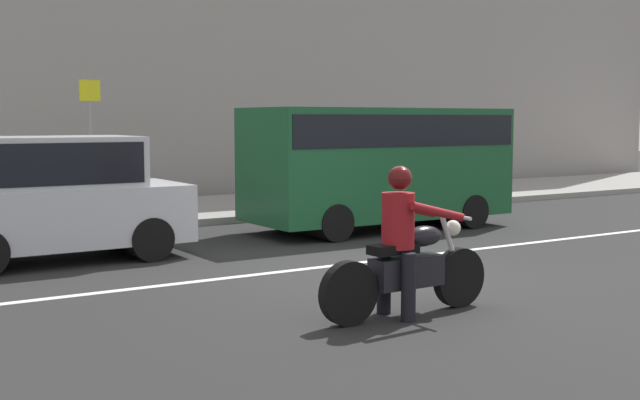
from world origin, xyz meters
name	(u,v)px	position (x,y,z in m)	size (l,w,h in m)	color
ground_plane	(381,275)	(0.00, 0.00, 0.00)	(80.00, 80.00, 0.00)	#242424
sidewalk_slab	(156,212)	(0.00, 8.00, 0.07)	(40.00, 4.40, 0.14)	gray
lane_marking_stripe	(392,259)	(0.88, 0.90, 0.00)	(18.00, 0.14, 0.01)	silver
motorcycle_with_rider_crimson	(406,255)	(-1.14, -1.93, 0.64)	(2.13, 0.70, 1.57)	black
parked_van_forest_green	(379,159)	(2.67, 3.64, 1.31)	(4.99, 1.96, 2.25)	#164C28
parked_hatchback_silver	(55,197)	(-3.30, 3.41, 0.93)	(3.68, 1.76, 1.80)	#B2B5BA
street_sign_post	(91,131)	(-1.20, 8.58, 1.80)	(0.44, 0.08, 2.76)	gray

